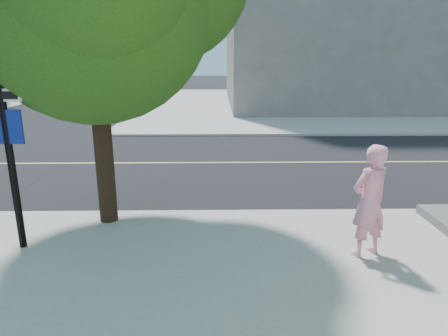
{
  "coord_description": "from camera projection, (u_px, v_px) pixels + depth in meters",
  "views": [
    {
      "loc": [
        4.1,
        -8.17,
        3.36
      ],
      "look_at": [
        4.22,
        -0.79,
        1.3
      ],
      "focal_mm": 31.82,
      "sensor_mm": 36.0,
      "label": 1
    }
  ],
  "objects": [
    {
      "name": "ground",
      "position": [
        31.0,
        216.0,
        8.7
      ],
      "size": [
        140.0,
        140.0,
        0.0
      ],
      "primitive_type": "plane",
      "color": "black",
      "rests_on": "ground"
    },
    {
      "name": "road_ew",
      "position": [
        93.0,
        163.0,
        13.03
      ],
      "size": [
        140.0,
        9.0,
        0.01
      ],
      "primitive_type": "cube",
      "color": "black",
      "rests_on": "ground"
    },
    {
      "name": "sidewalk_ne",
      "position": [
        343.0,
        103.0,
        29.61
      ],
      "size": [
        29.0,
        25.0,
        0.12
      ],
      "primitive_type": "cube",
      "color": "#A8A99C",
      "rests_on": "ground"
    },
    {
      "name": "filler_ne",
      "position": [
        356.0,
        3.0,
        28.2
      ],
      "size": [
        18.0,
        16.0,
        14.0
      ],
      "primitive_type": "cube",
      "color": "slate",
      "rests_on": "sidewalk_ne"
    },
    {
      "name": "man_on_phone",
      "position": [
        369.0,
        201.0,
        6.52
      ],
      "size": [
        0.83,
        0.7,
        1.92
      ],
      "primitive_type": "imported",
      "rotation": [
        0.0,
        0.0,
        3.56
      ],
      "color": "pink",
      "rests_on": "sidewalk_se"
    }
  ]
}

